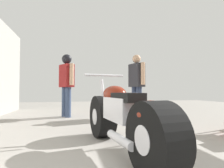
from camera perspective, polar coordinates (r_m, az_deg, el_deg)
ground_plane at (r=3.78m, az=-0.68°, el=-12.55°), size 16.05×16.05×0.00m
motorcycle_maroon_cruiser at (r=2.13m, az=3.12°, el=-10.44°), size 0.65×2.00×0.93m
mechanic_in_blue at (r=4.84m, az=7.60°, el=0.70°), size 0.34×0.65×1.62m
mechanic_with_helmet at (r=5.01m, az=-13.84°, el=1.42°), size 0.41×0.61×1.65m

